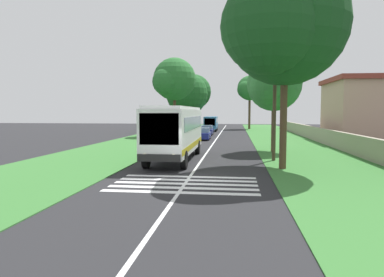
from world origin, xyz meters
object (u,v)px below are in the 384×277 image
(roadside_tree_left_0, at_px, (186,95))
(roadside_building, at_px, (365,109))
(roadside_tree_right_2, at_px, (281,28))
(coach_bus, at_px, (176,129))
(roadside_tree_left_1, at_px, (193,93))
(utility_pole, at_px, (275,105))
(trailing_minibus_0, at_px, (211,122))
(trailing_car_1, at_px, (207,131))
(roadside_tree_right_1, at_px, (249,89))
(roadside_tree_left_2, at_px, (173,80))
(roadside_tree_right_0, at_px, (273,86))
(trailing_car_0, at_px, (203,134))

(roadside_tree_left_0, xyz_separation_m, roadside_building, (-16.39, -23.10, -2.52))
(roadside_tree_left_0, height_order, roadside_tree_right_2, roadside_tree_right_2)
(coach_bus, distance_m, roadside_tree_left_1, 45.40)
(utility_pole, bearing_deg, roadside_tree_left_1, 13.96)
(trailing_minibus_0, xyz_separation_m, utility_pole, (-36.56, -6.87, 2.33))
(trailing_car_1, distance_m, roadside_tree_left_0, 10.86)
(coach_bus, bearing_deg, trailing_car_1, -0.01)
(roadside_tree_right_2, bearing_deg, roadside_tree_right_1, 0.02)
(roadside_tree_left_2, distance_m, roadside_tree_right_2, 29.31)
(coach_bus, bearing_deg, roadside_building, -45.96)
(trailing_car_1, xyz_separation_m, roadside_tree_left_0, (8.38, 4.16, 5.52))
(coach_bus, relative_size, roadside_tree_right_2, 0.93)
(coach_bus, xyz_separation_m, roadside_building, (18.32, -18.95, 1.52))
(roadside_tree_left_0, bearing_deg, utility_pole, -162.42)
(roadside_tree_left_1, xyz_separation_m, utility_pole, (-44.68, -11.11, -3.22))
(coach_bus, xyz_separation_m, roadside_tree_right_0, (5.91, -7.22, 3.42))
(roadside_tree_left_1, distance_m, roadside_tree_left_2, 20.98)
(coach_bus, bearing_deg, roadside_tree_right_0, -50.70)
(roadside_tree_right_1, distance_m, roadside_tree_right_2, 48.17)
(trailing_car_0, height_order, roadside_tree_right_2, roadside_tree_right_2)
(roadside_tree_left_2, bearing_deg, roadside_tree_right_2, -157.71)
(roadside_tree_left_0, relative_size, roadside_tree_right_1, 0.95)
(roadside_tree_left_2, xyz_separation_m, utility_pole, (-23.70, -11.20, -3.84))
(coach_bus, bearing_deg, trailing_car_0, -0.67)
(trailing_car_1, bearing_deg, roadside_tree_right_1, -19.64)
(roadside_tree_left_0, height_order, utility_pole, roadside_tree_left_0)
(coach_bus, relative_size, roadside_tree_right_1, 1.08)
(roadside_tree_left_0, distance_m, roadside_tree_left_1, 10.25)
(trailing_car_0, xyz_separation_m, roadside_tree_left_2, (5.80, 4.64, 7.05))
(trailing_car_0, height_order, roadside_tree_left_0, roadside_tree_left_0)
(trailing_car_0, bearing_deg, trailing_minibus_0, 0.97)
(roadside_tree_left_2, height_order, utility_pole, roadside_tree_left_2)
(roadside_tree_right_1, xyz_separation_m, utility_pole, (-44.76, -0.10, -3.92))
(utility_pole, bearing_deg, trailing_minibus_0, 10.65)
(roadside_tree_left_1, relative_size, roadside_tree_left_2, 1.00)
(roadside_tree_left_0, relative_size, utility_pole, 1.33)
(roadside_tree_left_2, relative_size, utility_pole, 1.46)
(coach_bus, height_order, roadside_building, roadside_building)
(trailing_car_0, height_order, trailing_car_1, same)
(trailing_car_0, bearing_deg, trailing_car_1, 1.44)
(roadside_tree_left_2, bearing_deg, roadside_tree_left_1, -0.25)
(roadside_tree_left_1, bearing_deg, roadside_building, -138.79)
(trailing_car_0, xyz_separation_m, roadside_tree_right_2, (-21.32, -6.47, 7.55))
(trailing_minibus_0, height_order, roadside_tree_left_0, roadside_tree_left_0)
(roadside_tree_right_0, bearing_deg, trailing_car_1, 19.45)
(coach_bus, relative_size, roadside_tree_left_1, 1.04)
(roadside_tree_left_0, bearing_deg, roadside_tree_right_2, -164.03)
(roadside_tree_right_1, distance_m, utility_pole, 44.93)
(roadside_building, bearing_deg, roadside_tree_left_1, 41.21)
(roadside_tree_right_2, bearing_deg, roadside_tree_left_0, 15.97)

